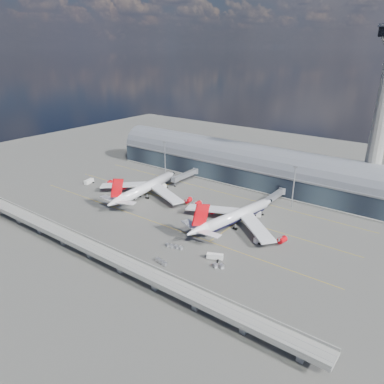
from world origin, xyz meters
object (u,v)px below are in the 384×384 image
Objects in this scene: cargo_train_1 at (161,262)px; service_truck_0 at (89,182)px; service_truck_3 at (259,240)px; service_truck_5 at (163,186)px; floodlight_mast_right at (294,186)px; service_truck_2 at (215,256)px; cargo_train_2 at (218,266)px; airliner_left at (144,188)px; service_truck_1 at (133,197)px; cargo_train_0 at (174,247)px; service_truck_4 at (259,213)px; floodlight_mast_left at (165,157)px; airliner_right at (234,217)px; control_tower at (381,121)px.

service_truck_0 is at bearing 56.45° from cargo_train_1.
service_truck_3 is 0.92× the size of service_truck_5.
floodlight_mast_right reaches higher than service_truck_5.
service_truck_5 is at bearing 30.94° from service_truck_2.
cargo_train_2 is at bearing -80.59° from service_truck_3.
service_truck_5 reaches higher than service_truck_2.
airliner_left is 14.87× the size of service_truck_1.
cargo_train_0 is 1.30× the size of cargo_train_1.
service_truck_3 is 1.01× the size of service_truck_4.
cargo_train_2 is at bearing -102.63° from service_truck_4.
service_truck_0 reaches higher than service_truck_5.
floodlight_mast_left is 3.20× the size of service_truck_0.
control_tower is at bearing 65.94° from airliner_right.
service_truck_1 is at bearing 44.11° from cargo_train_1.
airliner_left is 67.20m from airliner_right.
service_truck_1 is at bearing 174.90° from service_truck_4.
control_tower is at bearing -14.22° from cargo_train_0.
control_tower is 14.47× the size of cargo_train_1.
service_truck_4 reaches higher than service_truck_0.
airliner_right is at bearing -8.93° from airliner_left.
control_tower is 137.62m from service_truck_5.
service_truck_5 is (-79.44, 55.04, 0.20)m from service_truck_2.
airliner_left is 8.60× the size of service_truck_0.
service_truck_5 is at bearing 173.30° from airliner_right.
airliner_right is at bearing -108.26° from floodlight_mast_right.
floodlight_mast_left reaches higher than service_truck_4.
service_truck_2 is at bearing -99.22° from service_truck_5.
cargo_train_0 is at bearing -128.28° from service_truck_4.
cargo_train_2 is at bearing -27.07° from service_truck_0.
service_truck_0 is at bearing -122.48° from floodlight_mast_left.
cargo_train_1 is at bearing -122.25° from service_truck_4.
cargo_train_1 is (-20.74, -94.37, -12.82)m from floodlight_mast_right.
control_tower is 98.10m from service_truck_3.
service_truck_0 is 134.96m from service_truck_3.
service_truck_0 reaches higher than cargo_train_0.
cargo_train_2 is (5.10, -5.01, -0.48)m from service_truck_2.
floodlight_mast_right is (-35.00, -28.00, -38.00)m from control_tower.
airliner_right is at bearing -81.78° from service_truck_5.
airliner_right is 12.14× the size of cargo_train_2.
service_truck_5 is at bearing -17.50° from service_truck_1.
service_truck_4 is 0.91× the size of service_truck_5.
floodlight_mast_left is 2.78× the size of cargo_train_0.
service_truck_5 is at bearing 177.59° from service_truck_3.
service_truck_2 is 1.07× the size of cargo_train_1.
cargo_train_0 is (75.15, -80.46, -12.84)m from floodlight_mast_left.
service_truck_3 is 50.61m from cargo_train_1.
service_truck_2 is 1.41× the size of cargo_train_2.
service_truck_3 is at bearing -110.90° from control_tower.
floodlight_mast_left is 4.04× the size of service_truck_3.
control_tower is 14.92× the size of service_truck_5.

